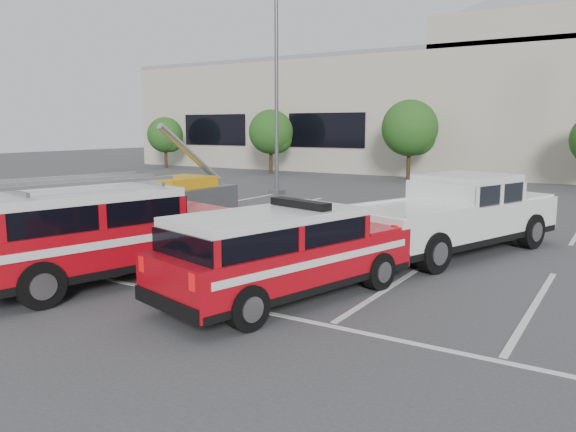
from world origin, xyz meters
name	(u,v)px	position (x,y,z in m)	size (l,w,h in m)	color
ground	(283,268)	(0.00, 0.00, 0.00)	(120.00, 120.00, 0.00)	#3B3B3E
stall_markings	(364,236)	(0.00, 4.50, 0.01)	(23.00, 15.00, 0.01)	silver
convention_building	(532,105)	(0.18, 31.86, 4.72)	(60.00, 16.99, 13.20)	beige
tree_far_left	(166,136)	(-24.91, 22.05, 2.50)	(2.77, 2.77, 3.99)	#3F2B19
tree_left	(272,133)	(-14.91, 22.05, 2.77)	(3.07, 3.07, 4.42)	#3F2B19
tree_mid_left	(411,130)	(-4.91, 22.05, 3.04)	(3.37, 3.37, 4.85)	#3F2B19
light_pole_left	(276,85)	(-8.00, 12.00, 5.19)	(0.90, 0.60, 10.24)	#59595E
fire_chief_suv	(283,259)	(1.24, -1.96, 0.76)	(3.23, 5.59, 1.85)	#A70811
white_pickup	(453,222)	(2.85, 3.75, 0.80)	(4.31, 6.90, 2.00)	silver
ladder_suv	(101,240)	(-2.70, -2.92, 0.88)	(3.50, 5.97, 2.21)	#A70811
utility_rig	(175,200)	(-6.96, 3.85, 0.67)	(3.42, 4.02, 3.38)	#59595E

